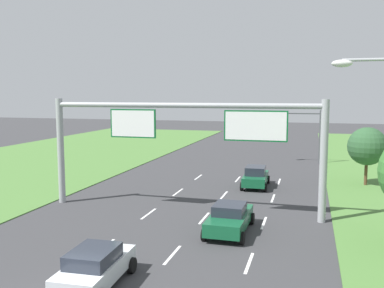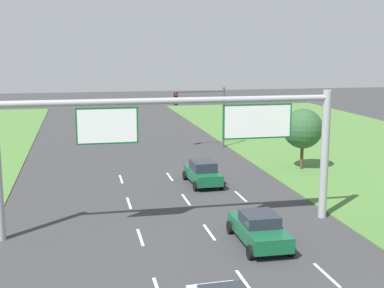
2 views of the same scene
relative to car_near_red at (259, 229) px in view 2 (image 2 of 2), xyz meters
name	(u,v)px [view 2 (image 2 of 2)]	position (x,y,z in m)	size (l,w,h in m)	color
car_near_red	(259,229)	(0.00, 0.00, 0.00)	(2.16, 4.52, 1.53)	#145633
car_mid_lane	(203,173)	(-0.07, 11.47, 0.05)	(2.11, 4.26, 1.64)	#145633
sign_gantry	(176,134)	(-3.37, 3.16, 4.13)	(17.24, 0.44, 7.00)	#9EA0A5
traffic_light_mast	(203,106)	(3.01, 24.55, 3.10)	(4.76, 0.49, 5.60)	#47494F
roadside_tree_far	(303,129)	(8.35, 14.32, 2.39)	(3.02, 3.02, 4.68)	#513823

